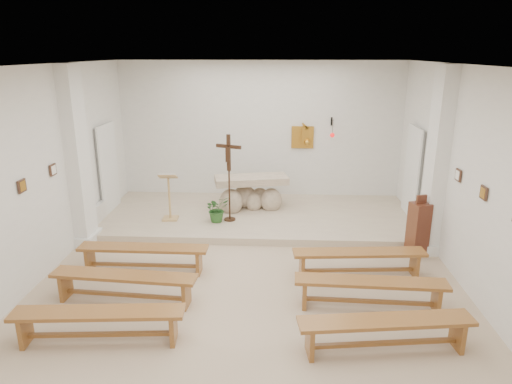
# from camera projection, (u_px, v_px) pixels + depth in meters

# --- Properties ---
(ground) EXTENTS (7.00, 10.00, 0.00)m
(ground) POSITION_uv_depth(u_px,v_px,m) (247.00, 298.00, 7.15)
(ground) COLOR #CDB394
(ground) RESTS_ON ground
(wall_left) EXTENTS (0.02, 10.00, 3.50)m
(wall_left) POSITION_uv_depth(u_px,v_px,m) (13.00, 188.00, 6.80)
(wall_left) COLOR white
(wall_left) RESTS_ON ground
(wall_right) EXTENTS (0.02, 10.00, 3.50)m
(wall_right) POSITION_uv_depth(u_px,v_px,m) (491.00, 195.00, 6.46)
(wall_right) COLOR white
(wall_right) RESTS_ON ground
(wall_back) EXTENTS (7.00, 0.02, 3.50)m
(wall_back) POSITION_uv_depth(u_px,v_px,m) (260.00, 133.00, 11.39)
(wall_back) COLOR white
(wall_back) RESTS_ON ground
(ceiling) EXTENTS (7.00, 10.00, 0.02)m
(ceiling) POSITION_uv_depth(u_px,v_px,m) (245.00, 68.00, 6.11)
(ceiling) COLOR silver
(ceiling) RESTS_ON wall_back
(sanctuary_platform) EXTENTS (6.98, 3.00, 0.15)m
(sanctuary_platform) POSITION_uv_depth(u_px,v_px,m) (258.00, 216.00, 10.46)
(sanctuary_platform) COLOR #C5B597
(sanctuary_platform) RESTS_ON ground
(pilaster_left) EXTENTS (0.26, 0.55, 3.50)m
(pilaster_left) POSITION_uv_depth(u_px,v_px,m) (78.00, 158.00, 8.70)
(pilaster_left) COLOR white
(pilaster_left) RESTS_ON ground
(pilaster_right) EXTENTS (0.26, 0.55, 3.50)m
(pilaster_right) POSITION_uv_depth(u_px,v_px,m) (437.00, 162.00, 8.37)
(pilaster_right) COLOR white
(pilaster_right) RESTS_ON ground
(gold_wall_relief) EXTENTS (0.55, 0.04, 0.55)m
(gold_wall_relief) POSITION_uv_depth(u_px,v_px,m) (303.00, 137.00, 11.34)
(gold_wall_relief) COLOR #BF882D
(gold_wall_relief) RESTS_ON wall_back
(sanctuary_lamp) EXTENTS (0.11, 0.36, 0.44)m
(sanctuary_lamp) POSITION_uv_depth(u_px,v_px,m) (332.00, 133.00, 11.02)
(sanctuary_lamp) COLOR black
(sanctuary_lamp) RESTS_ON wall_back
(station_frame_left_mid) EXTENTS (0.03, 0.20, 0.20)m
(station_frame_left_mid) POSITION_uv_depth(u_px,v_px,m) (22.00, 186.00, 7.00)
(station_frame_left_mid) COLOR #41291C
(station_frame_left_mid) RESTS_ON wall_left
(station_frame_left_rear) EXTENTS (0.03, 0.20, 0.20)m
(station_frame_left_rear) POSITION_uv_depth(u_px,v_px,m) (53.00, 170.00, 7.95)
(station_frame_left_rear) COLOR #41291C
(station_frame_left_rear) RESTS_ON wall_left
(station_frame_right_mid) EXTENTS (0.03, 0.20, 0.20)m
(station_frame_right_mid) POSITION_uv_depth(u_px,v_px,m) (484.00, 193.00, 6.66)
(station_frame_right_mid) COLOR #41291C
(station_frame_right_mid) RESTS_ON wall_right
(station_frame_right_rear) EXTENTS (0.03, 0.20, 0.20)m
(station_frame_right_rear) POSITION_uv_depth(u_px,v_px,m) (458.00, 175.00, 7.61)
(station_frame_right_rear) COLOR #41291C
(station_frame_right_rear) RESTS_ON wall_right
(radiator_left) EXTENTS (0.10, 0.85, 0.52)m
(radiator_left) POSITION_uv_depth(u_px,v_px,m) (97.00, 218.00, 9.81)
(radiator_left) COLOR silver
(radiator_left) RESTS_ON ground
(radiator_right) EXTENTS (0.10, 0.85, 0.52)m
(radiator_right) POSITION_uv_depth(u_px,v_px,m) (420.00, 224.00, 9.47)
(radiator_right) COLOR silver
(radiator_right) RESTS_ON ground
(altar) EXTENTS (1.77, 0.98, 0.86)m
(altar) POSITION_uv_depth(u_px,v_px,m) (250.00, 195.00, 10.65)
(altar) COLOR beige
(altar) RESTS_ON sanctuary_platform
(lectern) EXTENTS (0.41, 0.36, 1.08)m
(lectern) POSITION_uv_depth(u_px,v_px,m) (169.00, 196.00, 9.90)
(lectern) COLOR tan
(lectern) RESTS_ON sanctuary_platform
(crucifix_stand) EXTENTS (0.55, 0.25, 1.90)m
(crucifix_stand) POSITION_uv_depth(u_px,v_px,m) (229.00, 172.00, 9.69)
(crucifix_stand) COLOR #331D10
(crucifix_stand) RESTS_ON sanctuary_platform
(potted_plant) EXTENTS (0.67, 0.66, 0.57)m
(potted_plant) POSITION_uv_depth(u_px,v_px,m) (217.00, 209.00, 9.86)
(potted_plant) COLOR #275823
(potted_plant) RESTS_ON sanctuary_platform
(donation_pedestal) EXTENTS (0.41, 0.41, 1.18)m
(donation_pedestal) POSITION_uv_depth(u_px,v_px,m) (418.00, 229.00, 8.54)
(donation_pedestal) COLOR brown
(donation_pedestal) RESTS_ON ground
(bench_left_front) EXTENTS (2.24, 0.37, 0.47)m
(bench_left_front) POSITION_uv_depth(u_px,v_px,m) (144.00, 253.00, 7.91)
(bench_left_front) COLOR brown
(bench_left_front) RESTS_ON ground
(bench_right_front) EXTENTS (2.26, 0.53, 0.47)m
(bench_right_front) POSITION_uv_depth(u_px,v_px,m) (359.00, 257.00, 7.72)
(bench_right_front) COLOR brown
(bench_right_front) RESTS_ON ground
(bench_left_second) EXTENTS (2.26, 0.53, 0.47)m
(bench_left_second) POSITION_uv_depth(u_px,v_px,m) (124.00, 281.00, 6.93)
(bench_left_second) COLOR brown
(bench_left_second) RESTS_ON ground
(bench_right_second) EXTENTS (2.25, 0.44, 0.47)m
(bench_right_second) POSITION_uv_depth(u_px,v_px,m) (370.00, 287.00, 6.75)
(bench_right_second) COLOR brown
(bench_right_second) RESTS_ON ground
(bench_left_third) EXTENTS (2.26, 0.53, 0.47)m
(bench_left_third) POSITION_uv_depth(u_px,v_px,m) (99.00, 319.00, 5.95)
(bench_left_third) COLOR brown
(bench_left_third) RESTS_ON ground
(bench_right_third) EXTENTS (2.27, 0.64, 0.47)m
(bench_right_third) POSITION_uv_depth(u_px,v_px,m) (386.00, 327.00, 5.77)
(bench_right_third) COLOR brown
(bench_right_third) RESTS_ON ground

